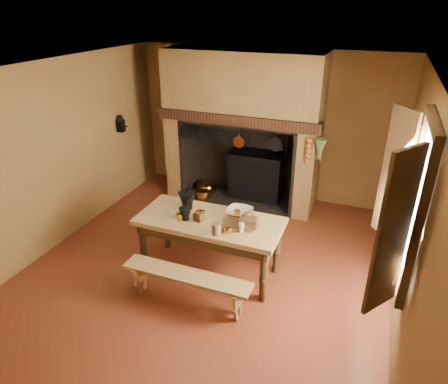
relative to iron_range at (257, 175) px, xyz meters
name	(u,v)px	position (x,y,z in m)	size (l,w,h in m)	color
floor	(209,266)	(0.04, -2.45, -0.48)	(5.50, 5.50, 0.00)	maroon
ceiling	(205,70)	(0.04, -2.45, 2.32)	(5.50, 5.50, 0.00)	silver
back_wall	(266,125)	(0.04, 0.30, 0.92)	(5.00, 0.02, 2.80)	olive
wall_left	(58,155)	(-2.46, -2.45, 0.92)	(0.02, 5.50, 2.80)	olive
wall_right	(413,213)	(2.54, -2.45, 0.92)	(0.02, 5.50, 2.80)	olive
wall_front	(59,320)	(0.04, -5.20, 0.92)	(5.00, 0.02, 2.80)	olive
chimney_breast	(243,107)	(-0.26, -0.14, 1.33)	(2.95, 0.96, 2.80)	olive
iron_range	(257,175)	(0.00, 0.00, 0.00)	(1.12, 0.55, 1.60)	black
hearth_pans	(205,189)	(-1.01, -0.23, -0.39)	(0.51, 0.62, 0.20)	#C1892C
hanging_pans	(231,139)	(-0.30, -0.64, 0.88)	(1.92, 0.29, 0.27)	black
onion_string	(308,151)	(1.04, -0.66, 0.85)	(0.12, 0.10, 0.46)	#B94D22
herb_bunch	(320,149)	(1.22, -0.66, 0.90)	(0.20, 0.20, 0.35)	#5F6831
window	(404,202)	(2.39, -2.85, 1.22)	(0.39, 1.75, 1.76)	white
wall_coffee_mill	(120,122)	(-2.38, -0.90, 1.03)	(0.23, 0.16, 0.31)	black
work_table	(210,228)	(0.10, -2.53, 0.24)	(1.98, 0.88, 0.86)	tan
bench_front	(187,282)	(0.10, -3.28, -0.13)	(1.68, 0.29, 0.47)	tan
bench_back	(228,227)	(0.10, -1.84, -0.13)	(1.67, 0.29, 0.47)	tan
mortar_large	(187,200)	(-0.32, -2.36, 0.51)	(0.24, 0.24, 0.42)	black
mortar_small	(185,213)	(-0.20, -2.66, 0.47)	(0.17, 0.17, 0.29)	black
coffee_grinder	(199,216)	(-0.02, -2.61, 0.44)	(0.17, 0.14, 0.18)	#3B2612
brass_mug_a	(180,217)	(-0.27, -2.70, 0.42)	(0.09, 0.09, 0.10)	#C1892C
brass_mug_b	(237,213)	(0.42, -2.33, 0.42)	(0.09, 0.09, 0.10)	#C1892C
mixing_bowl	(239,212)	(0.44, -2.27, 0.42)	(0.36, 0.36, 0.09)	#B8AC8D
stoneware_crock	(216,229)	(0.33, -2.85, 0.45)	(0.12, 0.12, 0.15)	brown
glass_jar	(241,227)	(0.61, -2.68, 0.44)	(0.07, 0.07, 0.13)	beige
wicker_basket	(249,222)	(0.65, -2.52, 0.44)	(0.24, 0.18, 0.22)	#4F2F17
wooden_tray	(237,225)	(0.52, -2.59, 0.41)	(0.38, 0.27, 0.07)	#3B2612
brass_cup	(228,230)	(0.46, -2.78, 0.42)	(0.11, 0.11, 0.09)	#C1892C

